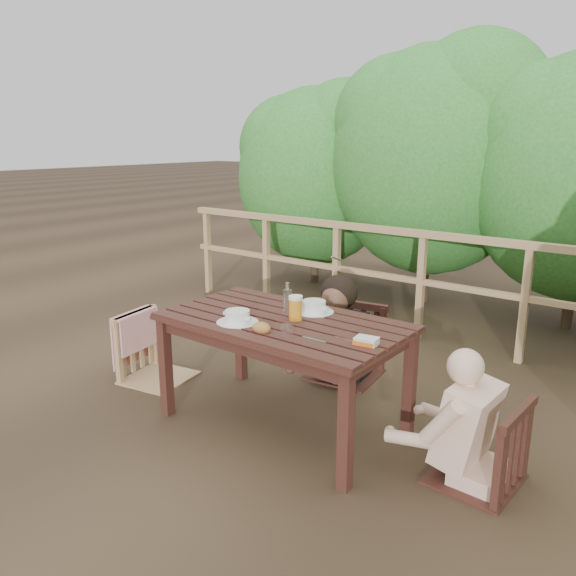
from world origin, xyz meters
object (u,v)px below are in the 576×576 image
Objects in this scene: woman at (347,297)px; bread_roll at (262,328)px; chair_left at (155,320)px; tumbler at (287,332)px; bottle at (287,300)px; chair_right at (481,403)px; chair_far at (346,312)px; beer_glass at (296,309)px; diner_right at (489,379)px; table at (283,373)px; soup_far at (314,307)px; butter_tub at (366,342)px; soup_near at (237,317)px.

bread_roll is at bearing 88.85° from woman.
chair_left is 1.45m from woman.
tumbler is at bearing -108.50° from chair_left.
tumbler is (0.23, -0.31, -0.07)m from bottle.
bottle is (-1.23, -0.06, 0.35)m from chair_right.
chair_far is (1.09, 0.93, 0.04)m from chair_left.
woman reaches higher than bottle.
chair_left is 1.43m from chair_far.
woman is 1.18m from bread_roll.
beer_glass reaches higher than tumbler.
diner_right reaches higher than chair_far.
table is 5.85× the size of soup_far.
soup_far is (1.25, 0.28, 0.26)m from chair_left.
woman is 4.92× the size of soup_far.
woman is at bearing 100.77° from beer_glass.
chair_far is 1.23m from butter_tub.
diner_right is (2.43, 0.17, 0.12)m from chair_left.
chair_right is at bearing 13.91° from soup_near.
soup_near reaches higher than butter_tub.
chair_right is at bearing 141.19° from woman.
chair_right is at bearing 4.81° from beer_glass.
chair_left is at bearing 171.69° from tumbler.
tumbler is at bearing 7.02° from bread_roll.
chair_left reaches higher than bread_roll.
butter_tub is at bearing -29.08° from soup_far.
diner_right is at bearing 4.68° from beer_glass.
chair_far is at bearing -59.95° from chair_left.
soup_near and soup_far have the same top height.
tumbler is (0.31, -1.15, 0.11)m from woman.
woman is at bearing 118.70° from butter_tub.
bread_roll is at bearing -91.04° from chair_far.
diner_right is 0.65m from butter_tub.
chair_left is at bearing -178.44° from table.
woman reaches higher than soup_far.
tumbler is at bearing 97.01° from woman.
beer_glass reaches higher than bread_roll.
chair_far is at bearing 105.32° from tumbler.
beer_glass is 0.10m from bottle.
butter_tub is (0.57, -0.11, -0.06)m from beer_glass.
bread_roll is at bearing -11.19° from soup_near.
chair_far is at bearing 96.26° from table.
chair_far is at bearing 97.02° from bread_roll.
chair_left is 1.31m from soup_far.
table is 1.46× the size of chair_far.
bottle is at bearing 159.59° from butter_tub.
soup_far reaches higher than butter_tub.
bread_roll is at bearing -91.83° from soup_far.
chair_far is 1.13× the size of chair_right.
table is 0.50m from tumbler.
beer_glass is at bearing 117.49° from tumbler.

